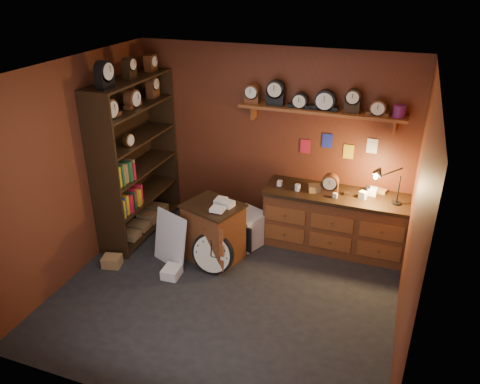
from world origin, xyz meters
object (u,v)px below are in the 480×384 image
at_px(shelving_unit, 134,152).
at_px(big_round_clock, 213,254).
at_px(workbench, 335,218).
at_px(low_cabinet, 213,230).

bearing_deg(shelving_unit, big_round_clock, -24.02).
bearing_deg(shelving_unit, workbench, 9.87).
bearing_deg(big_round_clock, workbench, 39.76).
bearing_deg(workbench, low_cabinet, -150.65).
xyz_separation_m(workbench, low_cabinet, (-1.49, -0.84, -0.03)).
bearing_deg(low_cabinet, big_round_clock, -51.38).
xyz_separation_m(shelving_unit, big_round_clock, (1.46, -0.65, -0.97)).
height_order(workbench, low_cabinet, workbench).
relative_size(shelving_unit, low_cabinet, 2.84).
bearing_deg(low_cabinet, shelving_unit, -175.66).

